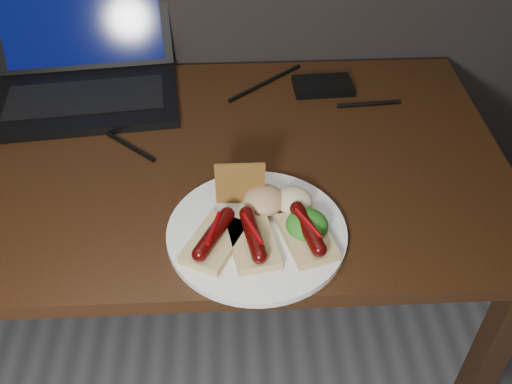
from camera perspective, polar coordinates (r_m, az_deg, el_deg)
name	(u,v)px	position (r m, az deg, el deg)	size (l,w,h in m)	color
desk	(151,190)	(1.19, -10.41, 0.15)	(1.40, 0.70, 0.75)	#361D0D
laptop	(84,68)	(1.34, -16.84, 11.78)	(0.43, 0.37, 0.25)	black
hard_drive	(323,86)	(1.32, 6.71, 10.51)	(0.13, 0.08, 0.02)	black
desk_cables	(158,111)	(1.25, -9.80, 8.01)	(1.08, 0.35, 0.01)	black
plate	(257,232)	(0.95, 0.09, -4.05)	(0.30, 0.30, 0.01)	white
bread_sausage_left	(214,239)	(0.92, -4.20, -4.67)	(0.11, 0.13, 0.04)	#E2CB84
bread_sausage_center	(253,239)	(0.91, -0.31, -4.74)	(0.09, 0.13, 0.04)	#E2CB84
bread_sausage_right	(307,233)	(0.93, 5.14, -4.14)	(0.10, 0.13, 0.04)	#E2CB84
crispbread	(240,184)	(0.97, -1.59, 0.85)	(0.09, 0.01, 0.09)	#A9702E
salad_greens	(307,225)	(0.94, 5.13, -3.28)	(0.07, 0.07, 0.04)	#1F6213
salsa_mound	(264,200)	(0.97, 0.80, -0.78)	(0.07, 0.07, 0.04)	maroon
coleslaw_mound	(294,200)	(0.98, 3.80, -0.84)	(0.06, 0.06, 0.04)	white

